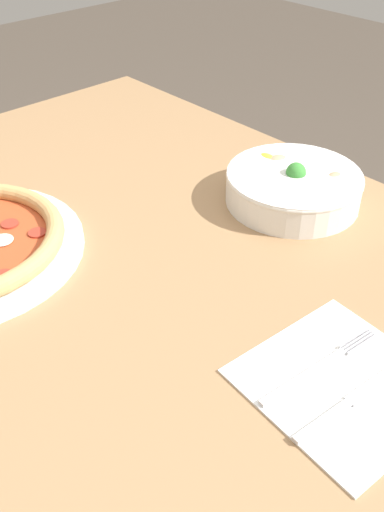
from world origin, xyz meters
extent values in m
cube|color=#99724C|center=(0.00, 0.00, 0.76)|extent=(1.17, 0.85, 0.03)
cylinder|color=olive|center=(-0.52, 0.36, 0.37)|extent=(0.06, 0.06, 0.74)
cylinder|color=#A83323|center=(-0.16, -0.12, 0.79)|extent=(0.03, 0.03, 0.00)
cylinder|color=#A83323|center=(-0.11, -0.10, 0.79)|extent=(0.03, 0.03, 0.00)
cylinder|color=#A83323|center=(-0.05, -0.19, 0.79)|extent=(0.03, 0.03, 0.00)
ellipsoid|color=silver|center=(-0.13, -0.15, 0.79)|extent=(0.03, 0.03, 0.01)
cylinder|color=white|center=(0.07, 0.26, 0.80)|extent=(0.22, 0.22, 0.05)
torus|color=white|center=(0.07, 0.26, 0.82)|extent=(0.22, 0.22, 0.01)
ellipsoid|color=#998466|center=(0.15, 0.24, 0.82)|extent=(0.04, 0.03, 0.02)
ellipsoid|color=#998466|center=(0.06, 0.24, 0.82)|extent=(0.04, 0.04, 0.02)
ellipsoid|color=tan|center=(0.00, 0.27, 0.82)|extent=(0.04, 0.04, 0.02)
ellipsoid|color=tan|center=(0.02, 0.29, 0.82)|extent=(0.04, 0.04, 0.02)
ellipsoid|color=tan|center=(0.09, 0.19, 0.82)|extent=(0.02, 0.03, 0.02)
ellipsoid|color=tan|center=(0.11, 0.31, 0.82)|extent=(0.03, 0.04, 0.02)
ellipsoid|color=#998466|center=(0.07, 0.31, 0.82)|extent=(0.03, 0.04, 0.02)
sphere|color=#388433|center=(0.07, 0.26, 0.83)|extent=(0.03, 0.03, 0.03)
ellipsoid|color=yellow|center=(0.00, 0.28, 0.82)|extent=(0.04, 0.02, 0.02)
cube|color=white|center=(0.35, 0.01, 0.78)|extent=(0.21, 0.21, 0.00)
cube|color=silver|center=(0.32, -0.02, 0.78)|extent=(0.02, 0.13, 0.00)
cube|color=silver|center=(0.34, 0.07, 0.78)|extent=(0.01, 0.06, 0.00)
cube|color=silver|center=(0.33, 0.07, 0.78)|extent=(0.01, 0.06, 0.00)
cube|color=silver|center=(0.33, 0.07, 0.78)|extent=(0.01, 0.06, 0.00)
cube|color=silver|center=(0.32, 0.07, 0.78)|extent=(0.01, 0.06, 0.00)
cube|color=silver|center=(0.37, -0.05, 0.78)|extent=(0.02, 0.08, 0.01)
camera|label=1|loc=(0.55, -0.40, 1.27)|focal=40.00mm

